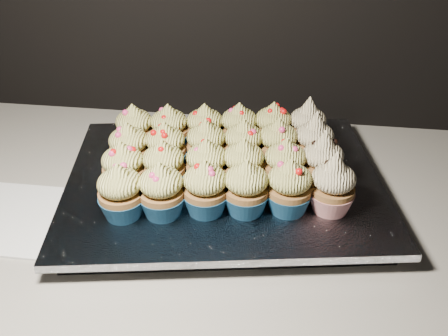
{
  "coord_description": "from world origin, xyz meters",
  "views": [
    {
      "loc": [
        0.18,
        1.09,
        1.36
      ],
      "look_at": [
        0.09,
        1.73,
        0.95
      ],
      "focal_mm": 40.0,
      "sensor_mm": 36.0,
      "label": 1
    }
  ],
  "objects": [
    {
      "name": "foil_lining",
      "position": [
        0.09,
        1.73,
        0.93
      ],
      "size": [
        0.54,
        0.45,
        0.01
      ],
      "primitive_type": "cube",
      "rotation": [
        0.0,
        0.0,
        0.18
      ],
      "color": "silver",
      "rests_on": "baking_tray"
    },
    {
      "name": "cupcake_8",
      "position": [
        0.07,
        1.7,
        0.97
      ],
      "size": [
        0.06,
        0.06,
        0.08
      ],
      "color": "#1A527E",
      "rests_on": "foil_lining"
    },
    {
      "name": "cupcake_5",
      "position": [
        0.25,
        1.67,
        0.97
      ],
      "size": [
        0.06,
        0.06,
        0.1
      ],
      "color": "#A7171B",
      "rests_on": "foil_lining"
    },
    {
      "name": "cupcake_15",
      "position": [
        0.12,
        1.76,
        0.97
      ],
      "size": [
        0.06,
        0.06,
        0.08
      ],
      "color": "#1A527E",
      "rests_on": "foil_lining"
    },
    {
      "name": "worktop",
      "position": [
        0.0,
        1.7,
        0.88
      ],
      "size": [
        2.44,
        0.64,
        0.04
      ],
      "primitive_type": "cube",
      "color": "beige",
      "rests_on": "cabinet"
    },
    {
      "name": "cupcake_21",
      "position": [
        0.11,
        1.82,
        0.97
      ],
      "size": [
        0.06,
        0.06,
        0.08
      ],
      "color": "#1A527E",
      "rests_on": "foil_lining"
    },
    {
      "name": "baking_tray",
      "position": [
        0.09,
        1.73,
        0.91
      ],
      "size": [
        0.5,
        0.41,
        0.02
      ],
      "primitive_type": "cube",
      "rotation": [
        0.0,
        0.0,
        0.18
      ],
      "color": "black",
      "rests_on": "worktop"
    },
    {
      "name": "napkin",
      "position": [
        -0.19,
        1.63,
        0.9
      ],
      "size": [
        0.16,
        0.16,
        0.0
      ],
      "primitive_type": "cube",
      "rotation": [
        0.0,
        0.0,
        0.0
      ],
      "color": "white",
      "rests_on": "worktop"
    },
    {
      "name": "cupcake_10",
      "position": [
        0.18,
        1.71,
        0.97
      ],
      "size": [
        0.06,
        0.06,
        0.08
      ],
      "color": "#1A527E",
      "rests_on": "foil_lining"
    },
    {
      "name": "cupcake_23",
      "position": [
        0.22,
        1.84,
        0.97
      ],
      "size": [
        0.06,
        0.06,
        0.1
      ],
      "color": "#A7171B",
      "rests_on": "foil_lining"
    },
    {
      "name": "cupcake_4",
      "position": [
        0.19,
        1.66,
        0.97
      ],
      "size": [
        0.06,
        0.06,
        0.08
      ],
      "color": "#1A527E",
      "rests_on": "foil_lining"
    },
    {
      "name": "cupcake_7",
      "position": [
        0.01,
        1.68,
        0.97
      ],
      "size": [
        0.06,
        0.06,
        0.08
      ],
      "color": "#1A527E",
      "rests_on": "foil_lining"
    },
    {
      "name": "cupcake_13",
      "position": [
        -0.0,
        1.74,
        0.97
      ],
      "size": [
        0.06,
        0.06,
        0.08
      ],
      "color": "#1A527E",
      "rests_on": "foil_lining"
    },
    {
      "name": "cupcake_3",
      "position": [
        0.13,
        1.65,
        0.97
      ],
      "size": [
        0.06,
        0.06,
        0.08
      ],
      "color": "#1A527E",
      "rests_on": "foil_lining"
    },
    {
      "name": "cupcake_22",
      "position": [
        0.16,
        1.83,
        0.97
      ],
      "size": [
        0.06,
        0.06,
        0.08
      ],
      "color": "#1A527E",
      "rests_on": "foil_lining"
    },
    {
      "name": "cupcake_14",
      "position": [
        0.06,
        1.76,
        0.97
      ],
      "size": [
        0.06,
        0.06,
        0.08
      ],
      "color": "#1A527E",
      "rests_on": "foil_lining"
    },
    {
      "name": "cupcake_12",
      "position": [
        -0.06,
        1.73,
        0.97
      ],
      "size": [
        0.06,
        0.06,
        0.08
      ],
      "color": "#1A527E",
      "rests_on": "foil_lining"
    },
    {
      "name": "cupcake_1",
      "position": [
        0.02,
        1.63,
        0.97
      ],
      "size": [
        0.06,
        0.06,
        0.08
      ],
      "color": "#1A527E",
      "rests_on": "foil_lining"
    },
    {
      "name": "cupcake_2",
      "position": [
        0.08,
        1.64,
        0.97
      ],
      "size": [
        0.06,
        0.06,
        0.08
      ],
      "color": "#1A527E",
      "rests_on": "foil_lining"
    },
    {
      "name": "cupcake_16",
      "position": [
        0.17,
        1.77,
        0.97
      ],
      "size": [
        0.06,
        0.06,
        0.08
      ],
      "color": "#1A527E",
      "rests_on": "foil_lining"
    },
    {
      "name": "cupcake_9",
      "position": [
        0.12,
        1.71,
        0.97
      ],
      "size": [
        0.06,
        0.06,
        0.08
      ],
      "color": "#1A527E",
      "rests_on": "foil_lining"
    },
    {
      "name": "cupcake_11",
      "position": [
        0.24,
        1.73,
        0.97
      ],
      "size": [
        0.06,
        0.06,
        0.1
      ],
      "color": "#A7171B",
      "rests_on": "foil_lining"
    },
    {
      "name": "cupcake_17",
      "position": [
        0.23,
        1.78,
        0.97
      ],
      "size": [
        0.06,
        0.06,
        0.1
      ],
      "color": "#A7171B",
      "rests_on": "foil_lining"
    },
    {
      "name": "cupcake_20",
      "position": [
        0.05,
        1.81,
        0.97
      ],
      "size": [
        0.06,
        0.06,
        0.08
      ],
      "color": "#1A527E",
      "rests_on": "foil_lining"
    },
    {
      "name": "cupcake_0",
      "position": [
        -0.03,
        1.62,
        0.97
      ],
      "size": [
        0.06,
        0.06,
        0.08
      ],
      "color": "#1A527E",
      "rests_on": "foil_lining"
    },
    {
      "name": "cupcake_18",
      "position": [
        -0.07,
        1.79,
        0.97
      ],
      "size": [
        0.06,
        0.06,
        0.08
      ],
      "color": "#1A527E",
      "rests_on": "foil_lining"
    },
    {
      "name": "cupcake_19",
      "position": [
        -0.01,
        1.8,
        0.97
      ],
      "size": [
        0.06,
        0.06,
        0.08
      ],
      "color": "#1A527E",
      "rests_on": "foil_lining"
    },
    {
      "name": "cupcake_6",
      "position": [
        -0.05,
        1.67,
        0.97
      ],
      "size": [
        0.06,
        0.06,
        0.08
      ],
      "color": "#1A527E",
      "rests_on": "foil_lining"
    }
  ]
}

